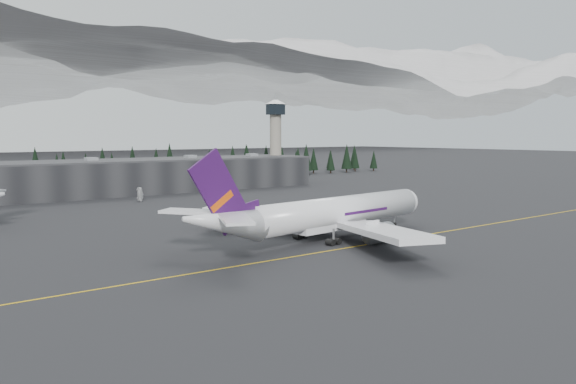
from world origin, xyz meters
TOP-DOWN VIEW (x-y plane):
  - ground at (0.00, 0.00)m, footprint 1400.00×1400.00m
  - taxiline at (0.00, -2.00)m, footprint 400.00×0.40m
  - terminal at (0.00, 125.00)m, footprint 160.00×30.00m
  - control_tower at (75.00, 128.00)m, footprint 10.00×10.00m
  - treeline at (0.00, 162.00)m, footprint 360.00×20.00m
  - jet_main at (-1.61, 6.56)m, footprint 66.72×61.30m
  - gse_vehicle_b at (-3.83, 95.40)m, footprint 5.07×3.29m

SIDE VIEW (x-z plane):
  - ground at x=0.00m, z-range 0.00..0.00m
  - taxiline at x=0.00m, z-range 0.00..0.02m
  - gse_vehicle_b at x=-3.83m, z-range 0.00..1.60m
  - jet_main at x=-1.61m, z-range -4.28..15.36m
  - terminal at x=0.00m, z-range 0.00..12.60m
  - treeline at x=0.00m, z-range 0.00..15.00m
  - control_tower at x=75.00m, z-range 4.56..42.26m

